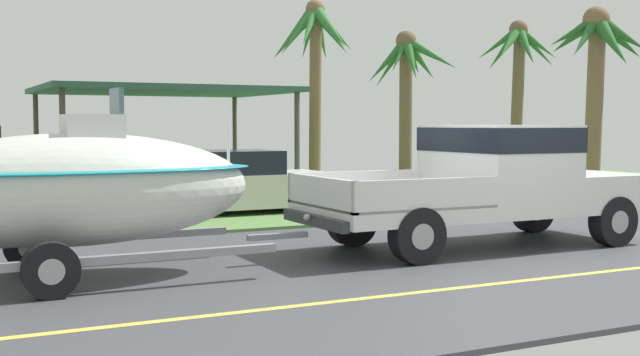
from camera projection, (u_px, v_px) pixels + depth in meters
name	position (u px, v px, depth m)	size (l,w,h in m)	color
ground	(265.00, 205.00, 19.43)	(36.00, 22.00, 0.11)	#424247
pickup_truck_towing	(496.00, 179.00, 12.89)	(5.87, 2.17, 1.92)	silver
boat_on_trailer	(74.00, 189.00, 9.96)	(5.70, 2.19, 2.39)	gray
parked_sedan_near	(225.00, 184.00, 17.16)	(4.48, 1.84, 1.38)	beige
carport_awning	(162.00, 93.00, 21.82)	(6.43, 5.15, 2.92)	#4C4238
palm_tree_near_left	(599.00, 58.00, 20.74)	(2.88, 2.90, 4.97)	brown
palm_tree_near_right	(408.00, 73.00, 27.14)	(2.74, 3.20, 5.08)	brown
palm_tree_mid	(316.00, 47.00, 23.60)	(2.70, 3.19, 5.59)	brown
palm_tree_far_left	(518.00, 63.00, 27.90)	(3.17, 3.14, 5.55)	brown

